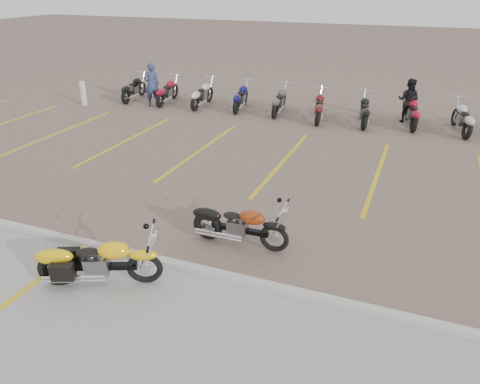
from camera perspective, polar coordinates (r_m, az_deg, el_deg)
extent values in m
plane|color=#715C50|center=(10.35, -1.31, -3.71)|extent=(100.00, 100.00, 0.00)
cube|color=#9E9B93|center=(7.22, -16.29, -19.49)|extent=(60.00, 5.00, 0.01)
cube|color=#ADAAA3|center=(8.78, -6.48, -9.10)|extent=(60.00, 0.18, 0.12)
torus|color=black|center=(8.42, -11.47, -9.07)|extent=(0.62, 0.35, 0.63)
torus|color=black|center=(8.81, -21.29, -8.79)|extent=(0.68, 0.42, 0.67)
cube|color=black|center=(8.55, -16.54, -8.63)|extent=(1.20, 0.61, 0.10)
cube|color=slate|center=(8.53, -16.90, -8.30)|extent=(0.49, 0.43, 0.33)
ellipsoid|color=#F6B50C|center=(8.30, -15.00, -6.66)|extent=(0.64, 0.51, 0.29)
ellipsoid|color=black|center=(8.44, -17.95, -6.83)|extent=(0.45, 0.38, 0.12)
torus|color=black|center=(9.17, 4.22, -5.70)|extent=(0.60, 0.11, 0.59)
torus|color=black|center=(9.61, -3.90, -4.18)|extent=(0.63, 0.16, 0.63)
cube|color=black|center=(9.34, 0.06, -4.64)|extent=(1.19, 0.13, 0.09)
cube|color=slate|center=(9.33, -0.20, -4.30)|extent=(0.39, 0.28, 0.31)
ellipsoid|color=black|center=(9.10, 1.57, -3.11)|extent=(0.53, 0.30, 0.27)
ellipsoid|color=black|center=(9.25, -0.89, -2.88)|extent=(0.36, 0.24, 0.11)
imported|color=navy|center=(20.25, -10.72, 12.75)|extent=(0.76, 0.75, 1.77)
imported|color=black|center=(18.57, 19.84, 10.43)|extent=(0.90, 0.77, 1.62)
cube|color=silver|center=(21.14, -18.56, 11.34)|extent=(0.15, 0.15, 1.00)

